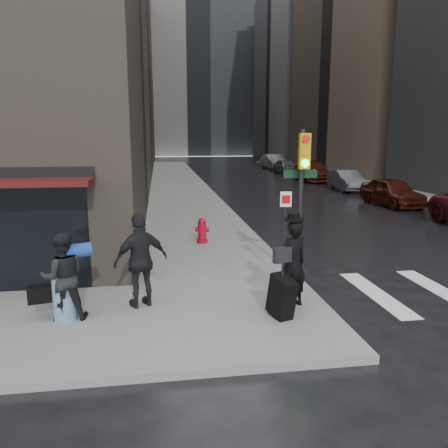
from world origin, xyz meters
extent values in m
plane|color=black|center=(0.00, 0.00, 0.00)|extent=(140.00, 140.00, 0.00)
cube|color=slate|center=(0.00, 27.00, 0.07)|extent=(4.00, 50.00, 0.15)
cube|color=slate|center=(13.50, 27.00, 0.07)|extent=(3.00, 50.00, 0.15)
cube|color=silver|center=(3.50, 1.00, 0.01)|extent=(0.50, 3.00, 0.01)
cube|color=silver|center=(5.10, 1.00, 0.01)|extent=(0.50, 3.00, 0.01)
cube|color=brown|center=(-13.00, 62.00, 13.00)|extent=(22.00, 20.00, 26.00)
cube|color=slate|center=(26.00, 58.00, 12.50)|extent=(22.00, 20.00, 25.00)
cube|color=slate|center=(6.00, 78.00, 16.00)|extent=(40.00, 12.00, 32.00)
imported|color=black|center=(1.23, 0.25, 1.05)|extent=(0.76, 0.62, 1.79)
cylinder|color=black|center=(1.23, 0.25, 1.96)|extent=(0.38, 0.38, 0.05)
cylinder|color=black|center=(1.23, 0.25, 2.02)|extent=(0.24, 0.24, 0.14)
cube|color=black|center=(0.96, 0.09, 1.29)|extent=(0.40, 0.24, 0.31)
cube|color=black|center=(0.85, -0.32, 0.57)|extent=(0.51, 0.76, 0.91)
cylinder|color=black|center=(0.85, -0.32, 1.05)|extent=(0.04, 0.04, 0.42)
imported|color=black|center=(-3.23, 0.21, 1.00)|extent=(0.94, 0.80, 1.69)
cube|color=black|center=(-3.66, 0.30, 0.66)|extent=(0.55, 0.37, 0.32)
cylinder|color=navy|center=(-2.98, 0.38, 1.45)|extent=(0.57, 0.44, 0.27)
imported|color=black|center=(-1.81, 0.69, 1.12)|extent=(1.23, 0.89, 1.93)
cylinder|color=black|center=(1.90, 1.90, 1.95)|extent=(0.11, 0.11, 3.59)
cube|color=#B68F0C|center=(1.89, 1.70, 3.25)|extent=(0.26, 0.17, 0.81)
cylinder|color=red|center=(1.89, 1.61, 3.52)|extent=(0.18, 0.05, 0.18)
cylinder|color=orange|center=(1.89, 1.61, 3.25)|extent=(0.18, 0.05, 0.18)
cylinder|color=#19E533|center=(1.89, 1.61, 2.98)|extent=(0.18, 0.05, 0.18)
cylinder|color=black|center=(1.54, 1.92, 1.23)|extent=(0.05, 0.05, 2.16)
cube|color=white|center=(1.54, 1.89, 2.13)|extent=(0.27, 0.03, 0.36)
cube|color=black|center=(1.90, 1.98, 2.71)|extent=(0.81, 0.07, 0.20)
cylinder|color=maroon|center=(-0.06, 5.92, 0.21)|extent=(0.36, 0.36, 0.11)
cylinder|color=maroon|center=(-0.06, 5.92, 0.49)|extent=(0.27, 0.27, 0.67)
sphere|color=maroon|center=(-0.06, 5.92, 0.85)|extent=(0.25, 0.25, 0.25)
cylinder|color=maroon|center=(-0.06, 5.92, 0.60)|extent=(0.47, 0.25, 0.16)
imported|color=#3A130B|center=(10.61, 13.14, 0.73)|extent=(1.94, 4.37, 1.46)
imported|color=#48484C|center=(10.97, 19.64, 0.68)|extent=(1.70, 4.21, 1.36)
imported|color=#3C130C|center=(10.96, 26.14, 0.78)|extent=(2.41, 5.49, 1.57)
imported|color=#444449|center=(10.66, 32.64, 0.71)|extent=(1.86, 4.24, 1.42)
imported|color=#4B4B50|center=(11.10, 39.14, 0.82)|extent=(1.95, 5.03, 1.63)
camera|label=1|loc=(-1.40, -7.96, 3.58)|focal=35.00mm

